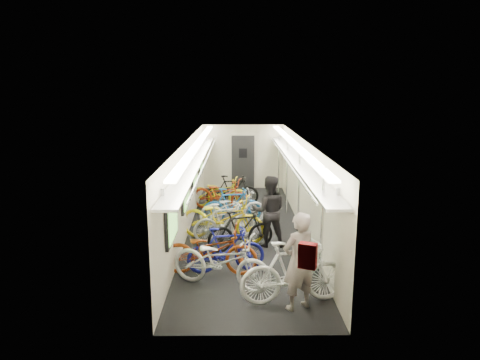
{
  "coord_description": "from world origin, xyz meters",
  "views": [
    {
      "loc": [
        -0.22,
        -10.86,
        3.65
      ],
      "look_at": [
        -0.14,
        1.0,
        1.15
      ],
      "focal_mm": 32.0,
      "sensor_mm": 36.0,
      "label": 1
    }
  ],
  "objects_px": {
    "bicycle_0": "(221,261)",
    "passenger_near": "(299,261)",
    "backpack": "(308,256)",
    "passenger_mid": "(269,211)",
    "bicycle_1": "(226,250)"
  },
  "relations": [
    {
      "from": "bicycle_1",
      "to": "backpack",
      "type": "height_order",
      "value": "backpack"
    },
    {
      "from": "passenger_mid",
      "to": "backpack",
      "type": "distance_m",
      "value": 3.88
    },
    {
      "from": "passenger_mid",
      "to": "bicycle_0",
      "type": "bearing_deg",
      "value": 66.24
    },
    {
      "from": "bicycle_0",
      "to": "passenger_near",
      "type": "xyz_separation_m",
      "value": [
        1.33,
        -0.81,
        0.33
      ]
    },
    {
      "from": "backpack",
      "to": "bicycle_0",
      "type": "bearing_deg",
      "value": 151.38
    },
    {
      "from": "bicycle_0",
      "to": "passenger_mid",
      "type": "xyz_separation_m",
      "value": [
        1.06,
        2.21,
        0.33
      ]
    },
    {
      "from": "bicycle_0",
      "to": "bicycle_1",
      "type": "relative_size",
      "value": 1.25
    },
    {
      "from": "passenger_near",
      "to": "backpack",
      "type": "bearing_deg",
      "value": 61.84
    },
    {
      "from": "passenger_near",
      "to": "passenger_mid",
      "type": "relative_size",
      "value": 1.0
    },
    {
      "from": "bicycle_1",
      "to": "passenger_mid",
      "type": "height_order",
      "value": "passenger_mid"
    },
    {
      "from": "backpack",
      "to": "passenger_near",
      "type": "bearing_deg",
      "value": 112.49
    },
    {
      "from": "bicycle_0",
      "to": "passenger_near",
      "type": "relative_size",
      "value": 1.17
    },
    {
      "from": "bicycle_0",
      "to": "backpack",
      "type": "xyz_separation_m",
      "value": [
        1.33,
        -1.63,
        0.76
      ]
    },
    {
      "from": "bicycle_0",
      "to": "bicycle_1",
      "type": "xyz_separation_m",
      "value": [
        0.08,
        0.67,
        -0.04
      ]
    },
    {
      "from": "passenger_near",
      "to": "backpack",
      "type": "relative_size",
      "value": 4.47
    }
  ]
}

